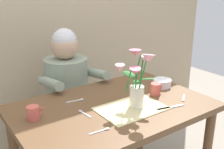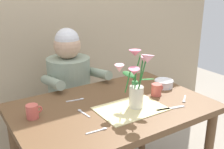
{
  "view_description": "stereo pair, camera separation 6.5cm",
  "coord_description": "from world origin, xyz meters",
  "px_view_note": "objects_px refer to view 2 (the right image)",
  "views": [
    {
      "loc": [
        -0.88,
        -1.25,
        1.47
      ],
      "look_at": [
        0.03,
        0.05,
        0.92
      ],
      "focal_mm": 43.54,
      "sensor_mm": 36.0,
      "label": 1
    },
    {
      "loc": [
        -0.83,
        -1.29,
        1.47
      ],
      "look_at": [
        0.03,
        0.05,
        0.92
      ],
      "focal_mm": 43.54,
      "sensor_mm": 36.0,
      "label": 2
    }
  ],
  "objects_px": {
    "coffee_cup": "(33,111)",
    "flower_vase": "(137,80)",
    "seated_person": "(70,98)",
    "ceramic_mug": "(157,90)",
    "ceramic_bowl": "(164,83)",
    "dinner_knife": "(170,108)"
  },
  "relations": [
    {
      "from": "seated_person",
      "to": "coffee_cup",
      "type": "bearing_deg",
      "value": -132.73
    },
    {
      "from": "flower_vase",
      "to": "dinner_knife",
      "type": "relative_size",
      "value": 1.83
    },
    {
      "from": "ceramic_bowl",
      "to": "dinner_knife",
      "type": "distance_m",
      "value": 0.35
    },
    {
      "from": "coffee_cup",
      "to": "flower_vase",
      "type": "bearing_deg",
      "value": -20.17
    },
    {
      "from": "coffee_cup",
      "to": "ceramic_mug",
      "type": "height_order",
      "value": "same"
    },
    {
      "from": "ceramic_mug",
      "to": "seated_person",
      "type": "bearing_deg",
      "value": 117.96
    },
    {
      "from": "seated_person",
      "to": "ceramic_bowl",
      "type": "distance_m",
      "value": 0.78
    },
    {
      "from": "flower_vase",
      "to": "ceramic_bowl",
      "type": "relative_size",
      "value": 2.56
    },
    {
      "from": "seated_person",
      "to": "ceramic_mug",
      "type": "distance_m",
      "value": 0.77
    },
    {
      "from": "flower_vase",
      "to": "ceramic_mug",
      "type": "relative_size",
      "value": 3.74
    },
    {
      "from": "dinner_knife",
      "to": "coffee_cup",
      "type": "xyz_separation_m",
      "value": [
        -0.73,
        0.33,
        0.04
      ]
    },
    {
      "from": "seated_person",
      "to": "coffee_cup",
      "type": "distance_m",
      "value": 0.72
    },
    {
      "from": "flower_vase",
      "to": "ceramic_mug",
      "type": "height_order",
      "value": "flower_vase"
    },
    {
      "from": "ceramic_bowl",
      "to": "ceramic_mug",
      "type": "xyz_separation_m",
      "value": [
        -0.14,
        -0.08,
        0.01
      ]
    },
    {
      "from": "coffee_cup",
      "to": "ceramic_mug",
      "type": "xyz_separation_m",
      "value": [
        0.8,
        -0.13,
        0.0
      ]
    },
    {
      "from": "seated_person",
      "to": "flower_vase",
      "type": "distance_m",
      "value": 0.81
    },
    {
      "from": "flower_vase",
      "to": "dinner_knife",
      "type": "distance_m",
      "value": 0.27
    },
    {
      "from": "flower_vase",
      "to": "coffee_cup",
      "type": "height_order",
      "value": "flower_vase"
    },
    {
      "from": "ceramic_mug",
      "to": "dinner_knife",
      "type": "bearing_deg",
      "value": -108.09
    },
    {
      "from": "seated_person",
      "to": "coffee_cup",
      "type": "height_order",
      "value": "seated_person"
    },
    {
      "from": "ceramic_bowl",
      "to": "dinner_knife",
      "type": "height_order",
      "value": "ceramic_bowl"
    },
    {
      "from": "seated_person",
      "to": "coffee_cup",
      "type": "xyz_separation_m",
      "value": [
        -0.45,
        -0.52,
        0.22
      ]
    }
  ]
}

